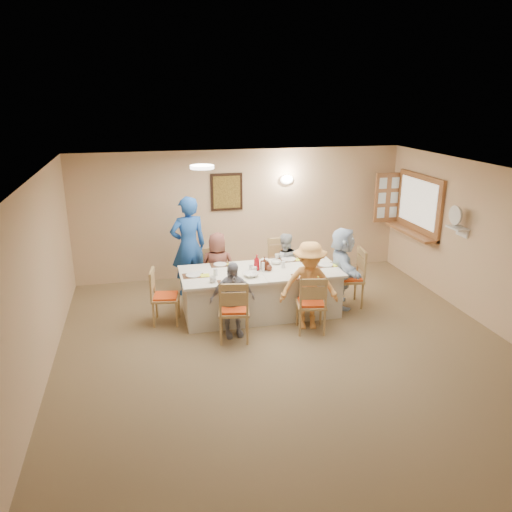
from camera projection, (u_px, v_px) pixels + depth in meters
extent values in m
plane|color=#76654C|center=(293.00, 356.00, 6.99)|extent=(7.00, 7.00, 0.00)
plane|color=#CFB286|center=(242.00, 213.00, 9.84)|extent=(6.50, 0.00, 6.50)
plane|color=#CFB286|center=(450.00, 445.00, 3.37)|extent=(6.50, 0.00, 6.50)
plane|color=#CFB286|center=(32.00, 294.00, 5.90)|extent=(0.00, 7.00, 7.00)
plane|color=#CFB286|center=(506.00, 255.00, 7.31)|extent=(0.00, 7.00, 7.00)
plane|color=white|center=(297.00, 179.00, 6.22)|extent=(7.00, 7.00, 0.00)
cube|color=black|center=(227.00, 192.00, 9.61)|extent=(0.62, 0.04, 0.72)
cube|color=black|center=(227.00, 192.00, 9.59)|extent=(0.52, 0.02, 0.62)
ellipsoid|color=white|center=(287.00, 179.00, 9.78)|extent=(0.26, 0.09, 0.18)
cylinder|color=white|center=(202.00, 167.00, 7.40)|extent=(0.36, 0.36, 0.05)
cube|color=#956036|center=(419.00, 205.00, 9.44)|extent=(0.06, 1.50, 1.15)
cube|color=#956036|center=(411.00, 232.00, 9.58)|extent=(0.30, 1.50, 0.05)
cube|color=#956036|center=(388.00, 198.00, 10.09)|extent=(0.55, 0.04, 1.00)
cube|color=white|center=(457.00, 228.00, 8.21)|extent=(0.22, 0.36, 0.03)
cube|color=silver|center=(261.00, 292.00, 8.25)|extent=(2.61, 1.10, 0.76)
imported|color=brown|center=(218.00, 268.00, 8.67)|extent=(0.77, 0.64, 1.25)
imported|color=#AFB4BB|center=(284.00, 265.00, 8.95)|extent=(0.65, 0.55, 1.16)
imported|color=#9797A4|center=(232.00, 299.00, 7.43)|extent=(0.74, 0.40, 1.18)
imported|color=#F9AB57|center=(309.00, 286.00, 7.65)|extent=(1.11, 0.87, 1.40)
imported|color=#C9E1FF|center=(342.00, 267.00, 8.46)|extent=(1.46, 0.92, 1.40)
imported|color=#1F52B1|center=(189.00, 246.00, 8.92)|extent=(0.83, 0.70, 1.81)
cube|color=#472B19|center=(229.00, 282.00, 7.61)|extent=(0.34, 0.25, 0.01)
cylinder|color=white|center=(229.00, 282.00, 7.61)|extent=(0.26, 0.26, 0.02)
cube|color=#ECFF35|center=(241.00, 282.00, 7.60)|extent=(0.14, 0.14, 0.01)
cube|color=#472B19|center=(304.00, 276.00, 7.87)|extent=(0.36, 0.27, 0.01)
cylinder|color=white|center=(304.00, 276.00, 7.87)|extent=(0.26, 0.26, 0.02)
cube|color=#ECFF35|center=(316.00, 276.00, 7.86)|extent=(0.15, 0.15, 0.01)
cube|color=#472B19|center=(220.00, 265.00, 8.39)|extent=(0.33, 0.25, 0.01)
cylinder|color=white|center=(220.00, 264.00, 8.39)|extent=(0.22, 0.22, 0.01)
cube|color=#ECFF35|center=(231.00, 265.00, 8.38)|extent=(0.13, 0.13, 0.01)
cube|color=#472B19|center=(288.00, 260.00, 8.65)|extent=(0.36, 0.27, 0.01)
cylinder|color=white|center=(288.00, 259.00, 8.65)|extent=(0.25, 0.25, 0.02)
cube|color=#ECFF35|center=(299.00, 259.00, 8.64)|extent=(0.14, 0.14, 0.01)
cube|color=#472B19|center=(193.00, 276.00, 7.89)|extent=(0.33, 0.25, 0.01)
cylinder|color=white|center=(193.00, 275.00, 7.89)|extent=(0.23, 0.23, 0.01)
cube|color=#ECFF35|center=(205.00, 275.00, 7.88)|extent=(0.14, 0.14, 0.01)
cube|color=#472B19|center=(325.00, 265.00, 8.37)|extent=(0.33, 0.25, 0.01)
cylinder|color=white|center=(325.00, 265.00, 8.37)|extent=(0.25, 0.25, 0.02)
cube|color=#ECFF35|center=(336.00, 265.00, 8.36)|extent=(0.15, 0.15, 0.01)
imported|color=white|center=(213.00, 280.00, 7.61)|extent=(0.15, 0.15, 0.09)
imported|color=white|center=(277.00, 256.00, 8.70)|extent=(0.09, 0.09, 0.08)
imported|color=white|center=(251.00, 275.00, 7.86)|extent=(0.35, 0.35, 0.06)
imported|color=white|center=(276.00, 262.00, 8.44)|extent=(0.27, 0.27, 0.06)
imported|color=#A30E16|center=(257.00, 262.00, 8.11)|extent=(0.15, 0.15, 0.26)
imported|color=#512515|center=(264.00, 263.00, 8.13)|extent=(0.16, 0.16, 0.22)
imported|color=#512515|center=(269.00, 267.00, 8.10)|extent=(0.15, 0.15, 0.14)
cylinder|color=silver|center=(251.00, 267.00, 8.13)|extent=(0.06, 0.06, 0.09)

